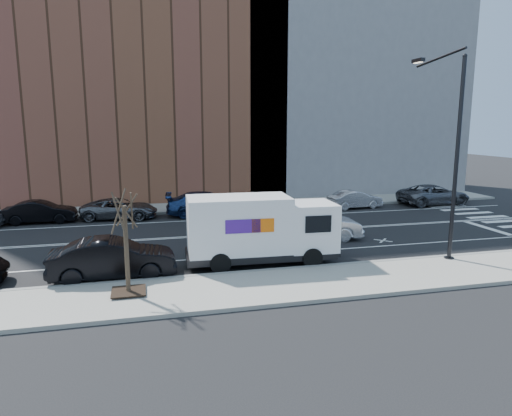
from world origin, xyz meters
name	(u,v)px	position (x,y,z in m)	size (l,w,h in m)	color
ground	(259,233)	(0.00, 0.00, 0.00)	(120.00, 120.00, 0.00)	black
sidewalk_near	(315,283)	(0.00, -8.80, 0.07)	(44.00, 3.60, 0.15)	gray
sidewalk_far	(230,205)	(0.00, 8.80, 0.07)	(44.00, 3.60, 0.15)	gray
curb_near	(300,268)	(0.00, -7.00, 0.08)	(44.00, 0.25, 0.17)	gray
curb_far	(235,210)	(0.00, 7.00, 0.08)	(44.00, 0.25, 0.17)	gray
crosswalk	(495,219)	(16.00, 0.00, 0.00)	(3.00, 14.00, 0.01)	white
road_markings	(259,233)	(0.00, 0.00, 0.00)	(40.00, 8.60, 0.01)	white
bldg_brick	(117,63)	(-8.00, 15.60, 11.00)	(26.00, 10.00, 22.00)	brown
bldg_concrete	(344,48)	(12.00, 15.60, 13.00)	(20.00, 10.00, 26.00)	slate
streetlight	(450,148)	(7.00, -6.91, 5.08)	(0.44, 4.02, 9.34)	black
street_tree	(127,258)	(-7.00, -8.40, 1.45)	(1.20, 1.20, 3.75)	black
fedex_van	(260,228)	(-1.39, -5.60, 1.60)	(6.78, 2.63, 3.05)	black
far_parked_b	(41,212)	(-12.68, 5.94, 0.71)	(1.49, 4.29, 1.41)	black
far_parked_c	(120,209)	(-7.92, 6.07, 0.67)	(2.24, 4.85, 1.35)	#4F5157
far_parked_d	(208,204)	(-2.14, 5.73, 0.81)	(2.27, 5.59, 1.62)	navy
far_parked_e	(283,203)	(3.20, 5.74, 0.67)	(1.57, 3.91, 1.33)	black
far_parked_f	(355,199)	(8.80, 5.83, 0.67)	(1.41, 4.05, 1.33)	#BABABF
far_parked_g	(434,195)	(15.44, 5.88, 0.77)	(2.55, 5.53, 1.54)	#57595F
driving_sedan	(314,225)	(2.51, -2.20, 0.82)	(1.74, 4.98, 1.64)	silver
near_parked_rear_a	(113,259)	(-7.63, -6.09, 0.82)	(1.73, 4.95, 1.63)	black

